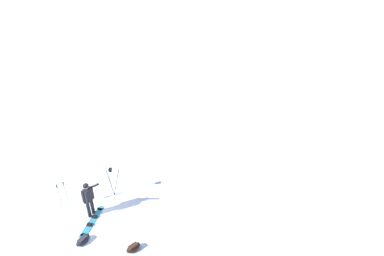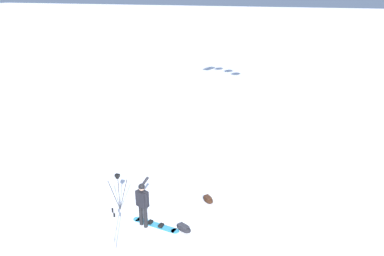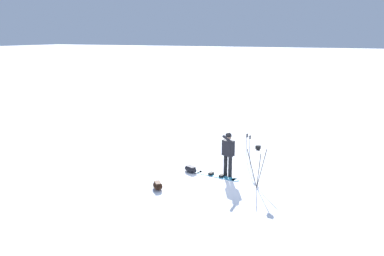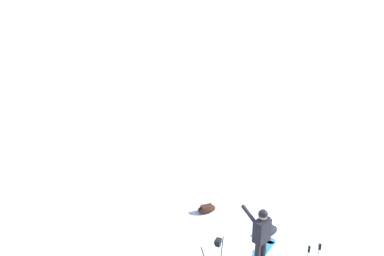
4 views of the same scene
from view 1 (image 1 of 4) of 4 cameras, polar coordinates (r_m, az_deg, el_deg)
ground_plane at (r=13.20m, az=-16.08°, el=-16.41°), size 300.00×300.00×0.00m
snowboarder at (r=12.84m, az=-19.72°, el=-12.52°), size 0.74×0.47×1.68m
snowboard at (r=13.18m, az=-19.00°, el=-16.90°), size 0.49×1.81×0.10m
gear_bag_large at (r=12.45m, az=-20.63°, el=-19.87°), size 0.54×0.69×0.23m
camera_tripod at (r=13.54m, az=-15.53°, el=-9.17°), size 0.64×0.62×1.49m
gear_bag_small at (r=11.71m, az=-11.46°, el=-22.00°), size 0.60×0.60×0.25m
ski_poles at (r=13.68m, az=-24.15°, el=-11.44°), size 0.29×0.27×1.33m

